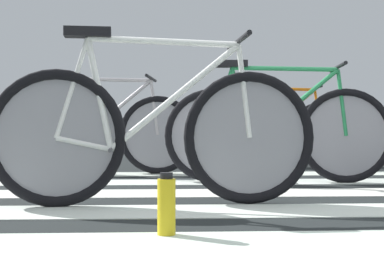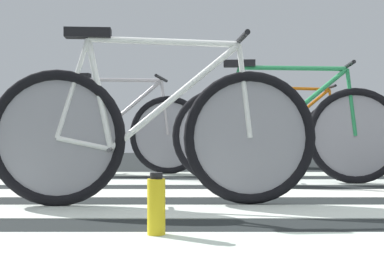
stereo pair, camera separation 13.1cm
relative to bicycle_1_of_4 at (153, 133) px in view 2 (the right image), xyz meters
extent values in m
cube|color=black|center=(0.60, -0.21, -0.40)|extent=(18.00, 14.00, 0.02)
cube|color=silver|center=(0.69, -0.98, -0.38)|extent=(5.20, 0.44, 0.00)
cube|color=silver|center=(0.53, -0.22, -0.38)|extent=(5.20, 0.44, 0.00)
cube|color=beige|center=(0.74, 0.54, -0.38)|extent=(5.20, 0.44, 0.00)
cube|color=silver|center=(0.75, 1.27, -0.38)|extent=(5.20, 0.44, 0.00)
cube|color=beige|center=(0.65, 2.04, -0.38)|extent=(5.20, 0.44, 0.00)
torus|color=black|center=(-0.50, -0.04, -0.03)|extent=(0.72, 0.11, 0.72)
torus|color=black|center=(0.51, 0.04, -0.03)|extent=(0.72, 0.11, 0.72)
cylinder|color=gray|center=(-0.50, -0.04, -0.03)|extent=(0.61, 0.05, 0.61)
cylinder|color=gray|center=(0.51, 0.04, -0.03)|extent=(0.61, 0.05, 0.61)
cylinder|color=white|center=(0.05, 0.00, 0.48)|extent=(0.80, 0.09, 0.05)
cylinder|color=white|center=(0.11, 0.01, 0.19)|extent=(0.70, 0.09, 0.59)
cylinder|color=white|center=(-0.28, -0.02, 0.20)|extent=(0.16, 0.05, 0.59)
cylinder|color=white|center=(-0.36, -0.03, -0.06)|extent=(0.29, 0.05, 0.09)
cylinder|color=white|center=(-0.42, -0.03, 0.23)|extent=(0.19, 0.04, 0.53)
cylinder|color=white|center=(0.48, 0.04, 0.22)|extent=(0.09, 0.04, 0.50)
cube|color=black|center=(-0.34, -0.03, 0.52)|extent=(0.25, 0.11, 0.05)
cylinder|color=black|center=(0.45, 0.03, 0.49)|extent=(0.07, 0.52, 0.03)
cylinder|color=#4C4C51|center=(-0.22, -0.02, -0.09)|extent=(0.05, 0.34, 0.02)
torus|color=black|center=(0.40, 1.26, -0.03)|extent=(0.72, 0.13, 0.72)
torus|color=black|center=(1.42, 1.15, -0.03)|extent=(0.72, 0.13, 0.72)
cylinder|color=gray|center=(0.40, 1.26, -0.03)|extent=(0.60, 0.07, 0.61)
cylinder|color=gray|center=(1.42, 1.15, -0.03)|extent=(0.60, 0.07, 0.61)
cylinder|color=#26884D|center=(0.96, 1.20, 0.48)|extent=(0.80, 0.12, 0.05)
cylinder|color=#26884D|center=(1.02, 1.19, 0.19)|extent=(0.70, 0.11, 0.59)
cylinder|color=#26884D|center=(0.62, 1.23, 0.20)|extent=(0.16, 0.05, 0.59)
cylinder|color=#26884D|center=(0.54, 1.24, -0.06)|extent=(0.29, 0.06, 0.09)
cylinder|color=#26884D|center=(0.48, 1.25, 0.23)|extent=(0.19, 0.04, 0.53)
cylinder|color=#26884D|center=(1.39, 1.16, 0.22)|extent=(0.09, 0.04, 0.50)
cube|color=black|center=(0.56, 1.24, 0.52)|extent=(0.25, 0.11, 0.05)
cylinder|color=black|center=(1.36, 1.16, 0.49)|extent=(0.08, 0.52, 0.03)
cylinder|color=#4C4C51|center=(0.68, 1.23, -0.09)|extent=(0.05, 0.34, 0.02)
torus|color=black|center=(-1.03, 2.20, -0.03)|extent=(0.72, 0.15, 0.72)
torus|color=black|center=(-0.02, 2.08, -0.03)|extent=(0.72, 0.15, 0.72)
cylinder|color=gray|center=(-1.03, 2.20, -0.03)|extent=(0.60, 0.08, 0.61)
cylinder|color=gray|center=(-0.02, 2.08, -0.03)|extent=(0.60, 0.08, 0.61)
cylinder|color=#B9B2B6|center=(-0.48, 2.13, 0.48)|extent=(0.80, 0.13, 0.05)
cylinder|color=#B9B2B6|center=(-0.42, 2.13, 0.19)|extent=(0.70, 0.12, 0.59)
cylinder|color=#B9B2B6|center=(-0.81, 2.18, 0.20)|extent=(0.16, 0.05, 0.59)
cylinder|color=#B9B2B6|center=(-0.89, 2.19, -0.06)|extent=(0.29, 0.06, 0.09)
cylinder|color=#B9B2B6|center=(-0.95, 2.19, 0.23)|extent=(0.19, 0.05, 0.53)
cylinder|color=#B9B2B6|center=(-0.05, 2.08, 0.22)|extent=(0.09, 0.04, 0.50)
cube|color=black|center=(-0.87, 2.18, 0.52)|extent=(0.25, 0.12, 0.05)
cylinder|color=black|center=(-0.08, 2.08, 0.49)|extent=(0.09, 0.52, 0.03)
cylinder|color=#4C4C51|center=(-0.75, 2.17, -0.09)|extent=(0.06, 0.34, 0.02)
torus|color=black|center=(0.77, 3.12, -0.03)|extent=(0.72, 0.06, 0.72)
torus|color=black|center=(1.79, 3.12, -0.03)|extent=(0.72, 0.06, 0.72)
cylinder|color=gray|center=(0.77, 3.12, -0.03)|extent=(0.61, 0.01, 0.61)
cylinder|color=gray|center=(1.79, 3.12, -0.03)|extent=(0.61, 0.01, 0.61)
cylinder|color=orange|center=(1.33, 3.12, 0.48)|extent=(0.80, 0.04, 0.05)
cylinder|color=orange|center=(1.39, 3.12, 0.19)|extent=(0.70, 0.04, 0.59)
cylinder|color=orange|center=(0.99, 3.12, 0.20)|extent=(0.15, 0.03, 0.59)
cylinder|color=orange|center=(0.91, 3.12, -0.06)|extent=(0.29, 0.03, 0.09)
cylinder|color=orange|center=(0.85, 3.12, 0.23)|extent=(0.18, 0.03, 0.53)
cylinder|color=orange|center=(1.76, 3.12, 0.22)|extent=(0.09, 0.03, 0.50)
cube|color=black|center=(0.93, 3.12, 0.52)|extent=(0.24, 0.09, 0.05)
cylinder|color=black|center=(1.73, 3.12, 0.49)|extent=(0.03, 0.52, 0.03)
cylinder|color=#4C4C51|center=(1.05, 3.12, -0.09)|extent=(0.02, 0.34, 0.02)
cylinder|color=brown|center=(0.96, 3.26, 0.11)|extent=(0.11, 0.11, 0.89)
cylinder|color=brown|center=(0.96, 2.98, 0.11)|extent=(0.11, 0.11, 0.89)
cube|color=black|center=(0.96, 3.12, 0.45)|extent=(0.22, 0.41, 0.28)
cube|color=#2B3652|center=(1.03, 3.26, -0.35)|extent=(0.26, 0.10, 0.07)
cube|color=#2B3652|center=(1.03, 2.98, -0.35)|extent=(0.26, 0.10, 0.07)
cylinder|color=gold|center=(0.07, -0.81, -0.28)|extent=(0.07, 0.07, 0.21)
cylinder|color=black|center=(0.07, -0.81, -0.16)|extent=(0.05, 0.05, 0.02)
camera|label=1|loc=(0.07, -2.83, 0.01)|focal=50.13mm
camera|label=2|loc=(0.20, -2.83, 0.01)|focal=50.13mm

